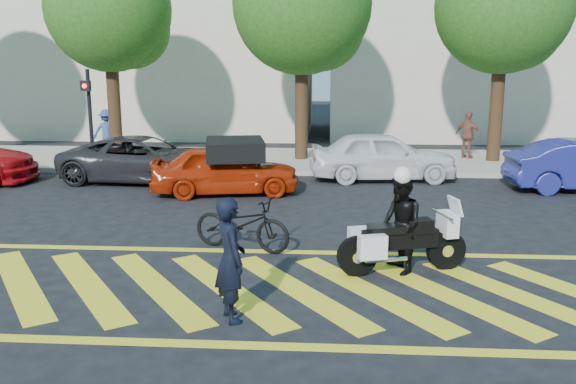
# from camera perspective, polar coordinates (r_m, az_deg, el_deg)

# --- Properties ---
(ground) EXTENTS (90.00, 90.00, 0.00)m
(ground) POSITION_cam_1_polar(r_m,az_deg,el_deg) (9.51, -2.09, -9.10)
(ground) COLOR black
(ground) RESTS_ON ground
(sidewalk) EXTENTS (60.00, 5.00, 0.15)m
(sidewalk) POSITION_cam_1_polar(r_m,az_deg,el_deg) (21.10, 1.24, 2.97)
(sidewalk) COLOR #9E998E
(sidewalk) RESTS_ON ground
(crosswalk) EXTENTS (12.33, 4.00, 0.01)m
(crosswalk) POSITION_cam_1_polar(r_m,az_deg,el_deg) (9.51, -2.33, -9.07)
(crosswalk) COLOR yellow
(crosswalk) RESTS_ON ground
(building_left) EXTENTS (16.00, 8.00, 10.00)m
(building_left) POSITION_cam_1_polar(r_m,az_deg,el_deg) (31.16, -13.29, 14.72)
(building_left) COLOR beige
(building_left) RESTS_ON ground
(building_right) EXTENTS (16.00, 8.00, 11.00)m
(building_right) POSITION_cam_1_polar(r_m,az_deg,el_deg) (30.95, 19.64, 15.30)
(building_right) COLOR beige
(building_right) RESTS_ON ground
(tree_left) EXTENTS (4.20, 4.20, 7.26)m
(tree_left) POSITION_cam_1_polar(r_m,az_deg,el_deg) (22.17, -16.04, 15.72)
(tree_left) COLOR black
(tree_left) RESTS_ON ground
(tree_center) EXTENTS (4.60, 4.60, 7.56)m
(tree_center) POSITION_cam_1_polar(r_m,az_deg,el_deg) (20.96, 1.68, 16.68)
(tree_center) COLOR black
(tree_center) RESTS_ON ground
(tree_right) EXTENTS (4.40, 4.40, 7.41)m
(tree_right) POSITION_cam_1_polar(r_m,az_deg,el_deg) (21.70, 19.79, 15.71)
(tree_right) COLOR black
(tree_right) RESTS_ON ground
(signal_pole) EXTENTS (0.28, 0.43, 3.20)m
(signal_pole) POSITION_cam_1_polar(r_m,az_deg,el_deg) (20.04, -18.11, 7.20)
(signal_pole) COLOR black
(signal_pole) RESTS_ON ground
(officer_bike) EXTENTS (0.64, 0.74, 1.71)m
(officer_bike) POSITION_cam_1_polar(r_m,az_deg,el_deg) (8.21, -5.42, -6.29)
(officer_bike) COLOR black
(officer_bike) RESTS_ON ground
(bicycle) EXTENTS (2.03, 1.27, 1.01)m
(bicycle) POSITION_cam_1_polar(r_m,az_deg,el_deg) (11.32, -4.33, -2.94)
(bicycle) COLOR black
(bicycle) RESTS_ON ground
(police_motorcycle) EXTENTS (2.19, 1.03, 0.99)m
(police_motorcycle) POSITION_cam_1_polar(r_m,az_deg,el_deg) (10.24, 10.51, -4.56)
(police_motorcycle) COLOR black
(police_motorcycle) RESTS_ON ground
(officer_moto) EXTENTS (0.82, 0.94, 1.65)m
(officer_moto) POSITION_cam_1_polar(r_m,az_deg,el_deg) (10.17, 10.47, -3.00)
(officer_moto) COLOR black
(officer_moto) RESTS_ON ground
(red_convertible) EXTENTS (4.07, 2.22, 1.31)m
(red_convertible) POSITION_cam_1_polar(r_m,az_deg,el_deg) (16.09, -5.91, 2.12)
(red_convertible) COLOR #B12508
(red_convertible) RESTS_ON ground
(parked_mid_left) EXTENTS (4.90, 2.55, 1.32)m
(parked_mid_left) POSITION_cam_1_polar(r_m,az_deg,el_deg) (18.13, -13.31, 3.00)
(parked_mid_left) COLOR black
(parked_mid_left) RESTS_ON ground
(parked_mid_right) EXTENTS (4.38, 2.07, 1.45)m
(parked_mid_right) POSITION_cam_1_polar(r_m,az_deg,el_deg) (18.10, 8.83, 3.37)
(parked_mid_right) COLOR white
(parked_mid_right) RESTS_ON ground
(pedestrian_left) EXTENTS (1.06, 0.64, 1.60)m
(pedestrian_left) POSITION_cam_1_polar(r_m,az_deg,el_deg) (23.06, -16.58, 5.45)
(pedestrian_left) COLOR #304A86
(pedestrian_left) RESTS_ON sidewalk
(pedestrian_right) EXTENTS (0.97, 0.91, 1.61)m
(pedestrian_right) POSITION_cam_1_polar(r_m,az_deg,el_deg) (21.92, 16.49, 5.15)
(pedestrian_right) COLOR brown
(pedestrian_right) RESTS_ON sidewalk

